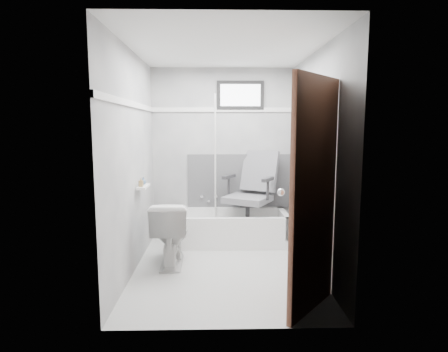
{
  "coord_description": "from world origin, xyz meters",
  "views": [
    {
      "loc": [
        -0.1,
        -4.06,
        1.59
      ],
      "look_at": [
        0.0,
        0.35,
        1.0
      ],
      "focal_mm": 30.0,
      "sensor_mm": 36.0,
      "label": 1
    }
  ],
  "objects_px": {
    "bathtub": "(232,227)",
    "toilet": "(171,233)",
    "office_chair": "(248,193)",
    "door": "(357,204)",
    "soap_bottle_b": "(143,181)",
    "soap_bottle_a": "(141,182)"
  },
  "relations": [
    {
      "from": "office_chair",
      "to": "door",
      "type": "bearing_deg",
      "value": -44.78
    },
    {
      "from": "toilet",
      "to": "soap_bottle_b",
      "type": "height_order",
      "value": "soap_bottle_b"
    },
    {
      "from": "bathtub",
      "to": "door",
      "type": "relative_size",
      "value": 0.75
    },
    {
      "from": "office_chair",
      "to": "door",
      "type": "distance_m",
      "value": 2.34
    },
    {
      "from": "bathtub",
      "to": "toilet",
      "type": "xyz_separation_m",
      "value": [
        -0.75,
        -0.79,
        0.16
      ]
    },
    {
      "from": "soap_bottle_a",
      "to": "office_chair",
      "type": "bearing_deg",
      "value": 33.19
    },
    {
      "from": "soap_bottle_a",
      "to": "soap_bottle_b",
      "type": "xyz_separation_m",
      "value": [
        0.0,
        0.14,
        -0.01
      ]
    },
    {
      "from": "office_chair",
      "to": "soap_bottle_a",
      "type": "relative_size",
      "value": 11.29
    },
    {
      "from": "bathtub",
      "to": "office_chair",
      "type": "height_order",
      "value": "office_chair"
    },
    {
      "from": "office_chair",
      "to": "soap_bottle_b",
      "type": "height_order",
      "value": "office_chair"
    },
    {
      "from": "soap_bottle_b",
      "to": "bathtub",
      "type": "bearing_deg",
      "value": 32.34
    },
    {
      "from": "soap_bottle_b",
      "to": "toilet",
      "type": "bearing_deg",
      "value": -20.0
    },
    {
      "from": "soap_bottle_a",
      "to": "soap_bottle_b",
      "type": "bearing_deg",
      "value": 90.0
    },
    {
      "from": "bathtub",
      "to": "soap_bottle_a",
      "type": "relative_size",
      "value": 14.84
    },
    {
      "from": "soap_bottle_a",
      "to": "bathtub",
      "type": "bearing_deg",
      "value": 37.4
    },
    {
      "from": "soap_bottle_b",
      "to": "office_chair",
      "type": "bearing_deg",
      "value": 28.58
    },
    {
      "from": "toilet",
      "to": "bathtub",
      "type": "bearing_deg",
      "value": -134.7
    },
    {
      "from": "toilet",
      "to": "soap_bottle_b",
      "type": "relative_size",
      "value": 8.91
    },
    {
      "from": "toilet",
      "to": "soap_bottle_a",
      "type": "relative_size",
      "value": 7.4
    },
    {
      "from": "bathtub",
      "to": "door",
      "type": "xyz_separation_m",
      "value": [
        0.85,
        -2.21,
        0.79
      ]
    },
    {
      "from": "soap_bottle_a",
      "to": "toilet",
      "type": "bearing_deg",
      "value": 4.2
    },
    {
      "from": "soap_bottle_a",
      "to": "soap_bottle_b",
      "type": "distance_m",
      "value": 0.14
    }
  ]
}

